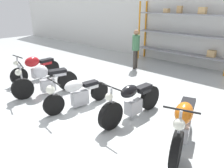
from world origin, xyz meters
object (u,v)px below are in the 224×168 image
(motorcycle_silver, at_px, (46,80))
(motorcycle_orange, at_px, (183,123))
(person_browsing, at_px, (136,46))
(shelving_rack, at_px, (183,33))
(motorcycle_white, at_px, (77,93))
(motorcycle_black, at_px, (132,102))
(motorcycle_red, at_px, (36,68))

(motorcycle_silver, distance_m, motorcycle_orange, 4.41)
(person_browsing, bearing_deg, motorcycle_orange, 121.37)
(shelving_rack, height_order, motorcycle_silver, shelving_rack)
(shelving_rack, distance_m, motorcycle_white, 6.10)
(motorcycle_black, xyz_separation_m, person_browsing, (-2.65, 3.62, 0.54))
(motorcycle_white, bearing_deg, shelving_rack, -172.67)
(shelving_rack, height_order, motorcycle_white, shelving_rack)
(person_browsing, bearing_deg, motorcycle_black, 110.64)
(motorcycle_white, height_order, motorcycle_orange, motorcycle_orange)
(motorcycle_black, bearing_deg, motorcycle_silver, -74.46)
(motorcycle_black, distance_m, person_browsing, 4.51)
(shelving_rack, distance_m, motorcycle_red, 6.41)
(shelving_rack, distance_m, motorcycle_silver, 6.35)
(shelving_rack, bearing_deg, person_browsing, -123.11)
(motorcycle_white, xyz_separation_m, motorcycle_black, (1.48, 0.56, 0.03))
(motorcycle_red, relative_size, motorcycle_silver, 0.98)
(motorcycle_white, xyz_separation_m, person_browsing, (-1.17, 4.17, 0.57))
(motorcycle_red, xyz_separation_m, motorcycle_orange, (5.87, -0.06, 0.04))
(motorcycle_red, xyz_separation_m, motorcycle_white, (2.94, -0.41, -0.05))
(shelving_rack, xyz_separation_m, motorcycle_silver, (-1.48, -6.09, -1.01))
(motorcycle_red, height_order, person_browsing, person_browsing)
(motorcycle_orange, bearing_deg, motorcycle_white, -100.78)
(shelving_rack, xyz_separation_m, motorcycle_orange, (2.90, -5.66, -0.97))
(shelving_rack, bearing_deg, motorcycle_red, -117.92)
(motorcycle_silver, bearing_deg, person_browsing, -167.80)
(shelving_rack, xyz_separation_m, motorcycle_black, (1.45, -5.45, -1.03))
(motorcycle_black, height_order, motorcycle_orange, motorcycle_orange)
(motorcycle_white, distance_m, motorcycle_black, 1.58)
(person_browsing, bearing_deg, motorcycle_silver, 70.53)
(motorcycle_white, relative_size, motorcycle_black, 0.94)
(motorcycle_red, height_order, motorcycle_black, motorcycle_black)
(person_browsing, bearing_deg, shelving_rack, -138.71)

